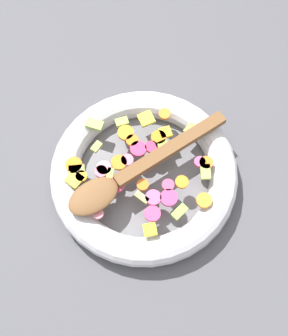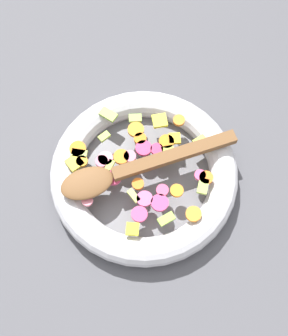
% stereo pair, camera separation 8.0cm
% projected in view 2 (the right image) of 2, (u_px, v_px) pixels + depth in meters
% --- Properties ---
extents(ground_plane, '(4.00, 4.00, 0.00)m').
position_uv_depth(ground_plane, '(144.00, 179.00, 0.85)').
color(ground_plane, '#4C4C51').
extents(skillet, '(0.33, 0.33, 0.05)m').
position_uv_depth(skillet, '(144.00, 174.00, 0.83)').
color(skillet, slate).
rests_on(skillet, ground_plane).
extents(chopped_vegetables, '(0.26, 0.24, 0.01)m').
position_uv_depth(chopped_vegetables, '(139.00, 166.00, 0.80)').
color(chopped_vegetables, orange).
rests_on(chopped_vegetables, skillet).
extents(wooden_spoon, '(0.31, 0.13, 0.01)m').
position_uv_depth(wooden_spoon, '(131.00, 169.00, 0.79)').
color(wooden_spoon, brown).
rests_on(wooden_spoon, chopped_vegetables).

